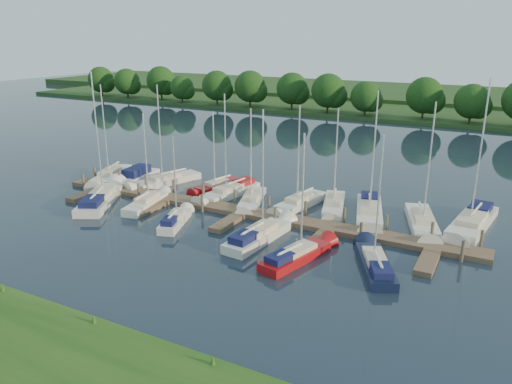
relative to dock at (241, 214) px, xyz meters
The scene contains 23 objects.
ground 7.31m from the dock, 90.00° to the right, with size 260.00×260.00×0.00m, color #192733.
dock is the anchor object (origin of this frame).
mooring_pilings 1.19m from the dock, 90.00° to the left, with size 38.24×2.84×2.00m.
far_shore 67.69m from the dock, 90.00° to the left, with size 180.00×30.00×0.60m, color #223F18.
distant_hill 92.69m from the dock, 90.00° to the left, with size 220.00×40.00×1.40m, color #2D4E22.
treeline 55.38m from the dock, 87.54° to the left, with size 143.96×9.70×8.21m.
sailboat_n_0 18.31m from the dock, behind, with size 4.24×8.19×10.63m.
motorboat 15.73m from the dock, 165.08° to the left, with size 2.54×6.89×1.92m.
sailboat_n_2 12.77m from the dock, 158.48° to the left, with size 4.29×8.42×10.68m.
sailboat_n_3 8.16m from the dock, 137.01° to the left, with size 2.82×6.45×8.27m.
sailboat_n_4 5.80m from the dock, 130.72° to the left, with size 3.17×8.14×10.30m.
sailboat_n_5 3.32m from the dock, 102.01° to the left, with size 3.53×7.25×9.31m.
sailboat_n_6 5.77m from the dock, 52.87° to the left, with size 2.88×7.59×9.68m.
sailboat_n_7 8.51m from the dock, 40.01° to the left, with size 3.40×7.41×9.52m.
sailboat_n_8 11.13m from the dock, 27.73° to the left, with size 4.10×8.92×11.24m.
sailboat_n_9 15.15m from the dock, 18.32° to the left, with size 4.03×8.38×10.69m.
sailboat_n_10 19.08m from the dock, 19.67° to the left, with size 3.46×10.04×12.52m.
sailboat_s_0 13.78m from the dock, 168.68° to the right, with size 6.01×9.50×12.40m.
sailboat_s_1 9.03m from the dock, 169.12° to the right, with size 2.61×6.91×8.93m.
sailboat_s_2 5.70m from the dock, 133.20° to the right, with size 2.87×5.87×7.69m.
sailboat_s_3 5.42m from the dock, 45.22° to the right, with size 2.60×8.18×10.42m.
sailboat_s_4 9.62m from the dock, 36.14° to the right, with size 3.24×7.36×9.31m.
sailboat_s_5 13.67m from the dock, 19.03° to the right, with size 4.37×7.25×9.47m.
Camera 1 is at (20.06, -27.96, 15.30)m, focal length 35.00 mm.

